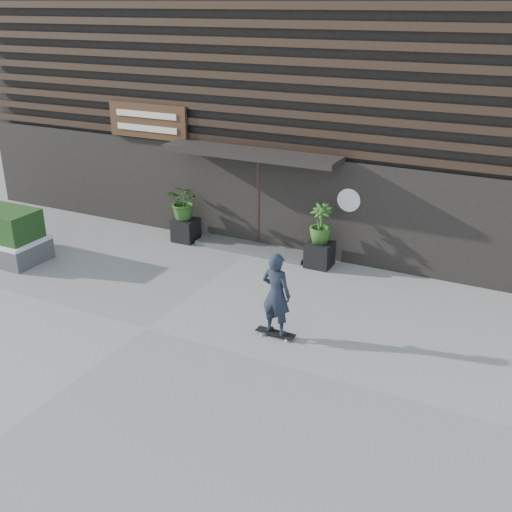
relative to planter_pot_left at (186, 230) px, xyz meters
The scene contains 8 objects.
ground 4.80m from the planter_pot_left, 66.64° to the right, with size 80.00×80.00×0.00m, color gray.
entrance_step 1.93m from the planter_pot_left, ahead, with size 3.00×0.80×0.12m, color #4A4A48.
planter_pot_left is the anchor object (origin of this frame).
bamboo_left 0.78m from the planter_pot_left, ahead, with size 0.86×0.75×0.96m, color #2D591E.
planter_pot_right 3.80m from the planter_pot_left, ahead, with size 0.60×0.60×0.60m, color black.
bamboo_right 3.88m from the planter_pot_left, ahead, with size 0.54×0.54×0.96m, color #2D591E.
building 6.94m from the planter_pot_left, 71.14° to the left, with size 18.00×11.00×8.00m.
skateboarder 5.60m from the planter_pot_left, 39.49° to the right, with size 0.78×0.45×1.71m.
Camera 1 is at (6.68, -8.48, 5.95)m, focal length 43.24 mm.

